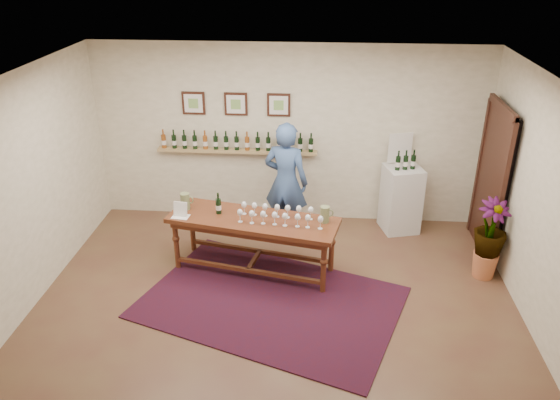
# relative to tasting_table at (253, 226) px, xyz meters

# --- Properties ---
(ground) EXTENTS (6.00, 6.00, 0.00)m
(ground) POSITION_rel_tasting_table_xyz_m (0.36, -0.84, -0.68)
(ground) COLOR #562F25
(ground) RESTS_ON ground
(room_shell) EXTENTS (6.00, 6.00, 6.00)m
(room_shell) POSITION_rel_tasting_table_xyz_m (2.47, 1.02, 0.44)
(room_shell) COLOR #ECE3C8
(room_shell) RESTS_ON ground
(rug) EXTENTS (3.61, 2.99, 0.02)m
(rug) POSITION_rel_tasting_table_xyz_m (0.30, -0.75, -0.67)
(rug) COLOR #4E0D0F
(rug) RESTS_ON ground
(tasting_table) EXTENTS (2.36, 1.17, 0.80)m
(tasting_table) POSITION_rel_tasting_table_xyz_m (0.00, 0.00, 0.00)
(tasting_table) COLOR #4D2813
(tasting_table) RESTS_ON ground
(table_glasses) EXTENTS (1.41, 0.44, 0.19)m
(table_glasses) POSITION_rel_tasting_table_xyz_m (0.30, -0.05, 0.22)
(table_glasses) COLOR white
(table_glasses) RESTS_ON tasting_table
(table_bottles) EXTENTS (0.36, 0.28, 0.33)m
(table_bottles) POSITION_rel_tasting_table_xyz_m (-0.46, 0.15, 0.29)
(table_bottles) COLOR black
(table_bottles) RESTS_ON tasting_table
(pitcher_left) EXTENTS (0.18, 0.18, 0.23)m
(pitcher_left) POSITION_rel_tasting_table_xyz_m (-0.95, 0.20, 0.24)
(pitcher_left) COLOR olive
(pitcher_left) RESTS_ON tasting_table
(pitcher_right) EXTENTS (0.18, 0.18, 0.22)m
(pitcher_right) POSITION_rel_tasting_table_xyz_m (0.94, -0.03, 0.23)
(pitcher_right) COLOR olive
(pitcher_right) RESTS_ON tasting_table
(menu_card) EXTENTS (0.24, 0.19, 0.20)m
(menu_card) POSITION_rel_tasting_table_xyz_m (-0.96, -0.01, 0.22)
(menu_card) COLOR silver
(menu_card) RESTS_ON tasting_table
(display_pedestal) EXTENTS (0.63, 0.63, 1.04)m
(display_pedestal) POSITION_rel_tasting_table_xyz_m (2.12, 1.35, -0.16)
(display_pedestal) COLOR silver
(display_pedestal) RESTS_ON ground
(pedestal_bottles) EXTENTS (0.28, 0.14, 0.27)m
(pedestal_bottles) POSITION_rel_tasting_table_xyz_m (2.12, 1.29, 0.49)
(pedestal_bottles) COLOR black
(pedestal_bottles) RESTS_ON display_pedestal
(info_sign) EXTENTS (0.36, 0.11, 0.51)m
(info_sign) POSITION_rel_tasting_table_xyz_m (2.06, 1.52, 0.61)
(info_sign) COLOR silver
(info_sign) RESTS_ON display_pedestal
(potted_plant) EXTENTS (0.64, 0.64, 0.97)m
(potted_plant) POSITION_rel_tasting_table_xyz_m (3.11, 0.08, -0.11)
(potted_plant) COLOR #BC673E
(potted_plant) RESTS_ON ground
(person) EXTENTS (0.76, 0.60, 1.82)m
(person) POSITION_rel_tasting_table_xyz_m (0.37, 0.97, 0.23)
(person) COLOR #395687
(person) RESTS_ON ground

